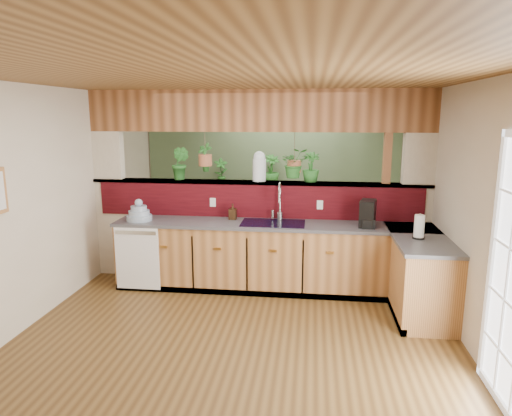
# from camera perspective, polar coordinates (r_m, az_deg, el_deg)

# --- Properties ---
(ground) EXTENTS (4.60, 7.00, 0.01)m
(ground) POSITION_cam_1_polar(r_m,az_deg,el_deg) (5.31, -1.65, -13.78)
(ground) COLOR #553A1A
(ground) RESTS_ON ground
(ceiling) EXTENTS (4.60, 7.00, 0.01)m
(ceiling) POSITION_cam_1_polar(r_m,az_deg,el_deg) (4.81, -1.84, 15.47)
(ceiling) COLOR brown
(ceiling) RESTS_ON ground
(wall_back) EXTENTS (4.60, 0.02, 2.60)m
(wall_back) POSITION_cam_1_polar(r_m,az_deg,el_deg) (8.33, 1.95, 4.87)
(wall_back) COLOR beige
(wall_back) RESTS_ON ground
(wall_left) EXTENTS (0.02, 7.00, 2.60)m
(wall_left) POSITION_cam_1_polar(r_m,az_deg,el_deg) (5.71, -25.18, 0.66)
(wall_left) COLOR beige
(wall_left) RESTS_ON ground
(wall_right) EXTENTS (0.02, 7.00, 2.60)m
(wall_right) POSITION_cam_1_polar(r_m,az_deg,el_deg) (5.08, 24.81, -0.54)
(wall_right) COLOR beige
(wall_right) RESTS_ON ground
(pass_through_partition) EXTENTS (4.60, 0.21, 2.60)m
(pass_through_partition) POSITION_cam_1_polar(r_m,az_deg,el_deg) (6.22, 0.43, 1.56)
(pass_through_partition) COLOR beige
(pass_through_partition) RESTS_ON ground
(pass_through_ledge) EXTENTS (4.60, 0.21, 0.04)m
(pass_through_ledge) POSITION_cam_1_polar(r_m,az_deg,el_deg) (6.20, 0.16, 3.20)
(pass_through_ledge) COLOR brown
(pass_through_ledge) RESTS_ON ground
(header_beam) EXTENTS (4.60, 0.15, 0.55)m
(header_beam) POSITION_cam_1_polar(r_m,az_deg,el_deg) (6.13, 0.17, 12.06)
(header_beam) COLOR brown
(header_beam) RESTS_ON ground
(sage_backwall) EXTENTS (4.55, 0.02, 2.55)m
(sage_backwall) POSITION_cam_1_polar(r_m,az_deg,el_deg) (8.31, 1.94, 4.85)
(sage_backwall) COLOR #59744F
(sage_backwall) RESTS_ON ground
(countertop) EXTENTS (4.14, 1.52, 0.90)m
(countertop) POSITION_cam_1_polar(r_m,az_deg,el_deg) (5.90, 7.74, -6.55)
(countertop) COLOR #966234
(countertop) RESTS_ON ground
(dishwasher) EXTENTS (0.58, 0.03, 0.82)m
(dishwasher) POSITION_cam_1_polar(r_m,az_deg,el_deg) (6.12, -14.63, -6.09)
(dishwasher) COLOR white
(dishwasher) RESTS_ON ground
(navy_sink) EXTENTS (0.82, 0.50, 0.18)m
(navy_sink) POSITION_cam_1_polar(r_m,az_deg,el_deg) (5.92, 2.13, -2.64)
(navy_sink) COLOR black
(navy_sink) RESTS_ON countertop
(faucet) EXTENTS (0.22, 0.23, 0.52)m
(faucet) POSITION_cam_1_polar(r_m,az_deg,el_deg) (5.98, 2.95, 1.01)
(faucet) COLOR #B7B7B2
(faucet) RESTS_ON countertop
(dish_stack) EXTENTS (0.33, 0.33, 0.29)m
(dish_stack) POSITION_cam_1_polar(r_m,az_deg,el_deg) (6.21, -14.40, -0.70)
(dish_stack) COLOR #8EA1B7
(dish_stack) RESTS_ON countertop
(soap_dispenser) EXTENTS (0.10, 0.10, 0.21)m
(soap_dispenser) POSITION_cam_1_polar(r_m,az_deg,el_deg) (6.09, -2.93, -0.45)
(soap_dispenser) COLOR #3B2615
(soap_dispenser) RESTS_ON countertop
(coffee_maker) EXTENTS (0.18, 0.30, 0.33)m
(coffee_maker) POSITION_cam_1_polar(r_m,az_deg,el_deg) (5.84, 13.80, -0.80)
(coffee_maker) COLOR black
(coffee_maker) RESTS_ON countertop
(paper_towel) EXTENTS (0.14, 0.14, 0.29)m
(paper_towel) POSITION_cam_1_polar(r_m,az_deg,el_deg) (5.45, 19.72, -2.26)
(paper_towel) COLOR black
(paper_towel) RESTS_ON countertop
(glass_jar) EXTENTS (0.18, 0.18, 0.40)m
(glass_jar) POSITION_cam_1_polar(r_m,az_deg,el_deg) (6.17, 0.42, 5.24)
(glass_jar) COLOR silver
(glass_jar) RESTS_ON pass_through_ledge
(ledge_plant_left) EXTENTS (0.30, 0.27, 0.46)m
(ledge_plant_left) POSITION_cam_1_polar(r_m,az_deg,el_deg) (6.39, -9.43, 5.53)
(ledge_plant_left) COLOR #246222
(ledge_plant_left) RESTS_ON pass_through_ledge
(ledge_plant_right) EXTENTS (0.25, 0.25, 0.40)m
(ledge_plant_right) POSITION_cam_1_polar(r_m,az_deg,el_deg) (6.13, 6.88, 5.09)
(ledge_plant_right) COLOR #246222
(ledge_plant_right) RESTS_ON pass_through_ledge
(hanging_plant_a) EXTENTS (0.24, 0.21, 0.51)m
(hanging_plant_a) POSITION_cam_1_polar(r_m,az_deg,el_deg) (6.28, -6.39, 7.42)
(hanging_plant_a) COLOR brown
(hanging_plant_a) RESTS_ON header_beam
(hanging_plant_b) EXTENTS (0.42, 0.38, 0.53)m
(hanging_plant_b) POSITION_cam_1_polar(r_m,az_deg,el_deg) (6.11, 4.84, 7.20)
(hanging_plant_b) COLOR brown
(hanging_plant_b) RESTS_ON header_beam
(shelving_console) EXTENTS (1.70, 0.71, 1.10)m
(shelving_console) POSITION_cam_1_polar(r_m,az_deg,el_deg) (8.25, -0.40, -0.83)
(shelving_console) COLOR black
(shelving_console) RESTS_ON ground
(shelf_plant_a) EXTENTS (0.29, 0.24, 0.46)m
(shelf_plant_a) POSITION_cam_1_polar(r_m,az_deg,el_deg) (8.21, -4.40, 4.62)
(shelf_plant_a) COLOR #246222
(shelf_plant_a) RESTS_ON shelving_console
(shelf_plant_b) EXTENTS (0.39, 0.39, 0.53)m
(shelf_plant_b) POSITION_cam_1_polar(r_m,az_deg,el_deg) (8.08, 1.88, 4.78)
(shelf_plant_b) COLOR #246222
(shelf_plant_b) RESTS_ON shelving_console
(floor_plant) EXTENTS (0.81, 0.74, 0.76)m
(floor_plant) POSITION_cam_1_polar(r_m,az_deg,el_deg) (7.22, 11.72, -3.87)
(floor_plant) COLOR #246222
(floor_plant) RESTS_ON ground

